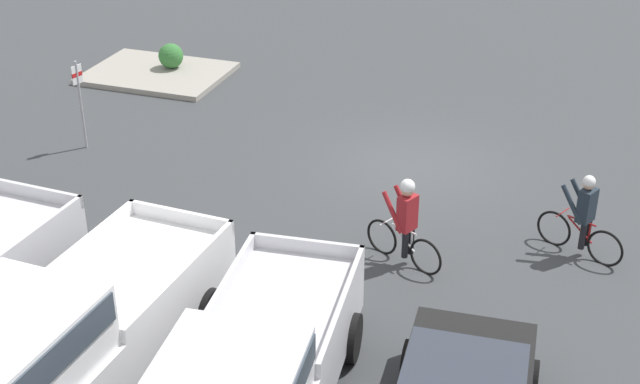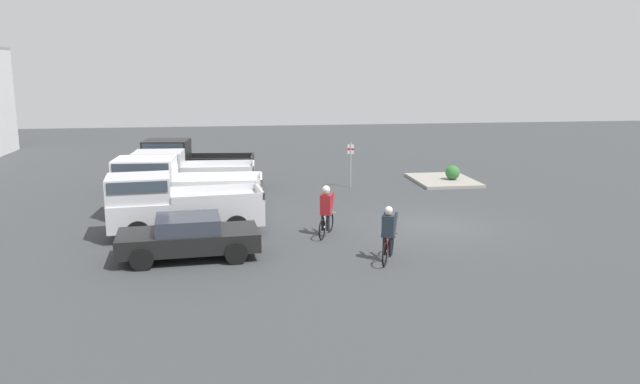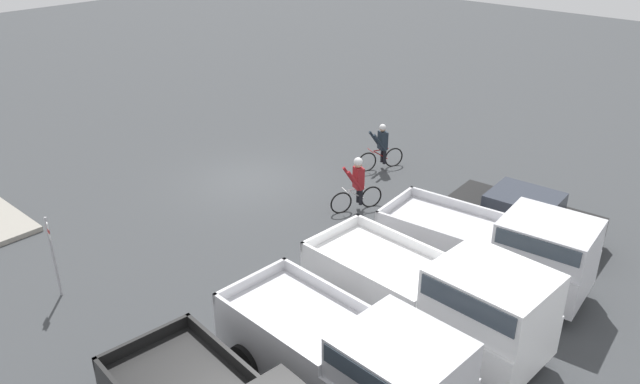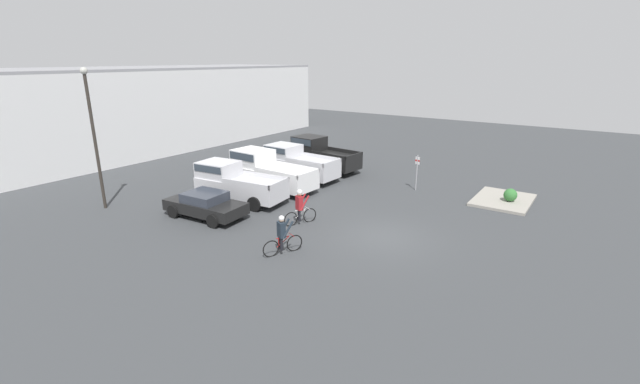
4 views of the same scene
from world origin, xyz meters
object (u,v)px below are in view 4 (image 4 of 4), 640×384
at_px(pickup_truck_3, 320,153).
at_px(sedan_0, 205,204).
at_px(fire_lane_sign, 417,169).
at_px(pickup_truck_0, 234,182).
at_px(pickup_truck_2, 296,162).
at_px(cyclist_1, 282,235).
at_px(lamppost, 93,129).
at_px(pickup_truck_1, 266,170).
at_px(cyclist_0, 300,206).
at_px(shrub, 510,195).

bearing_deg(pickup_truck_3, sedan_0, -176.79).
bearing_deg(fire_lane_sign, pickup_truck_0, 134.77).
bearing_deg(pickup_truck_2, cyclist_1, -145.64).
relative_size(pickup_truck_2, lamppost, 0.71).
height_order(pickup_truck_1, cyclist_1, pickup_truck_1).
height_order(sedan_0, cyclist_0, cyclist_0).
xyz_separation_m(pickup_truck_1, fire_lane_sign, (4.80, -7.85, 0.15)).
bearing_deg(cyclist_1, pickup_truck_2, 34.36).
xyz_separation_m(sedan_0, fire_lane_sign, (10.43, -7.04, 0.64)).
bearing_deg(pickup_truck_2, fire_lane_sign, -75.30).
distance_m(lamppost, shrub, 22.50).
bearing_deg(pickup_truck_1, sedan_0, -171.78).
height_order(fire_lane_sign, shrub, fire_lane_sign).
xyz_separation_m(pickup_truck_2, fire_lane_sign, (2.01, -7.65, 0.19)).
bearing_deg(fire_lane_sign, cyclist_1, 174.52).
xyz_separation_m(sedan_0, lamppost, (-2.12, 5.60, 3.59)).
height_order(pickup_truck_3, cyclist_0, pickup_truck_3).
height_order(pickup_truck_3, lamppost, lamppost).
xyz_separation_m(lamppost, shrub, (13.03, -17.96, -3.75)).
relative_size(pickup_truck_1, pickup_truck_3, 1.08).
height_order(cyclist_0, fire_lane_sign, fire_lane_sign).
xyz_separation_m(pickup_truck_2, cyclist_1, (-9.57, -6.54, -0.29)).
distance_m(pickup_truck_0, pickup_truck_2, 5.67).
xyz_separation_m(pickup_truck_3, cyclist_0, (-9.32, -5.16, -0.28)).
relative_size(pickup_truck_3, shrub, 7.31).
height_order(pickup_truck_3, fire_lane_sign, pickup_truck_3).
distance_m(cyclist_1, lamppost, 12.06).
bearing_deg(pickup_truck_0, shrub, -58.00).
distance_m(fire_lane_sign, shrub, 5.40).
relative_size(sedan_0, fire_lane_sign, 1.99).
distance_m(sedan_0, pickup_truck_3, 11.28).
height_order(sedan_0, pickup_truck_3, pickup_truck_3).
distance_m(sedan_0, shrub, 16.49).
bearing_deg(cyclist_0, pickup_truck_0, 81.09).
distance_m(cyclist_0, shrub, 11.92).
bearing_deg(cyclist_0, pickup_truck_3, 28.98).
bearing_deg(pickup_truck_0, cyclist_1, -120.51).
bearing_deg(shrub, cyclist_1, 151.94).
distance_m(pickup_truck_0, lamppost, 7.60).
xyz_separation_m(sedan_0, shrub, (10.91, -12.36, -0.17)).
bearing_deg(shrub, pickup_truck_1, 111.85).
relative_size(pickup_truck_1, lamppost, 0.78).
height_order(pickup_truck_3, shrub, pickup_truck_3).
bearing_deg(fire_lane_sign, lamppost, 134.80).
height_order(pickup_truck_0, shrub, pickup_truck_0).
bearing_deg(lamppost, pickup_truck_3, -20.37).
height_order(sedan_0, cyclist_1, cyclist_1).
relative_size(sedan_0, pickup_truck_0, 0.81).
bearing_deg(sedan_0, lamppost, 110.76).
bearing_deg(pickup_truck_1, lamppost, 148.30).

